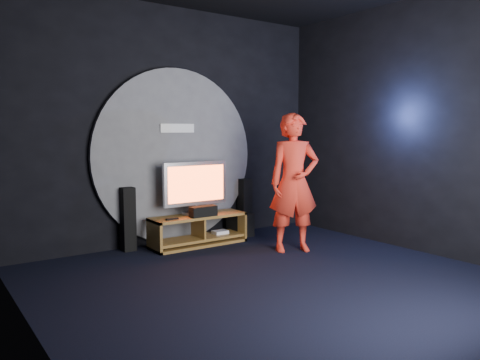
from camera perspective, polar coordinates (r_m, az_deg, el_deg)
name	(u,v)px	position (r m, az deg, el deg)	size (l,w,h in m)	color
floor	(280,284)	(5.31, 4.92, -12.47)	(5.00, 5.00, 0.00)	black
back_wall	(174,126)	(7.13, -8.07, 6.51)	(5.00, 0.04, 3.50)	black
left_wall	(30,122)	(3.92, -24.28, 6.50)	(0.04, 5.00, 3.50)	black
right_wall	(421,126)	(6.92, 21.22, 6.18)	(0.04, 5.00, 3.50)	black
wall_disc_panel	(176,156)	(7.09, -7.81, 2.89)	(2.60, 0.11, 2.60)	#515156
media_console	(199,232)	(6.97, -5.05, -6.32)	(1.45, 0.45, 0.45)	olive
tv	(196,186)	(6.91, -5.43, -0.70)	(1.04, 0.22, 0.78)	#ABAAB1
center_speaker	(203,211)	(6.78, -4.51, -3.82)	(0.40, 0.15, 0.15)	black
remote	(172,219)	(6.58, -8.27, -4.73)	(0.18, 0.05, 0.02)	black
tower_speaker_left	(128,219)	(6.77, -13.54, -4.65)	(0.18, 0.20, 0.90)	black
tower_speaker_right	(245,206)	(7.73, 0.56, -3.16)	(0.18, 0.20, 0.90)	black
subwoofer	(240,225)	(7.53, 0.02, -5.47)	(0.33, 0.33, 0.36)	black
player	(294,183)	(6.54, 6.61, -0.33)	(0.70, 0.46, 1.93)	red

